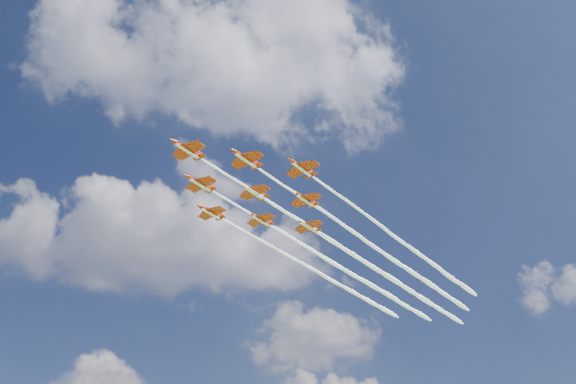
# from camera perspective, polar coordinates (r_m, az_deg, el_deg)

# --- Properties ---
(jet_lead) EXTENTS (78.58, 78.63, 2.43)m
(jet_lead) POSITION_cam_1_polar(r_m,az_deg,el_deg) (160.61, 3.68, -4.50)
(jet_lead) COLOR #AC2409
(jet_row2_port) EXTENTS (78.58, 78.63, 2.43)m
(jet_row2_port) POSITION_cam_1_polar(r_m,az_deg,el_deg) (165.02, 8.15, -5.07)
(jet_row2_port) COLOR #AC2409
(jet_row2_starb) EXTENTS (78.58, 78.63, 2.43)m
(jet_row2_starb) POSITION_cam_1_polar(r_m,az_deg,el_deg) (172.49, 3.82, -6.70)
(jet_row2_starb) COLOR #AC2409
(jet_row3_port) EXTENTS (78.58, 78.63, 2.43)m
(jet_row3_port) POSITION_cam_1_polar(r_m,az_deg,el_deg) (170.39, 12.37, -5.58)
(jet_row3_port) COLOR #AC2409
(jet_row3_centre) EXTENTS (78.58, 78.63, 2.43)m
(jet_row3_centre) POSITION_cam_1_polar(r_m,az_deg,el_deg) (176.96, 8.00, -7.18)
(jet_row3_centre) COLOR #AC2409
(jet_row3_starb) EXTENTS (78.58, 78.63, 2.43)m
(jet_row3_starb) POSITION_cam_1_polar(r_m,az_deg,el_deg) (184.61, 3.94, -8.62)
(jet_row3_starb) COLOR #AC2409
(jet_row4_port) EXTENTS (78.58, 78.63, 2.43)m
(jet_row4_port) POSITION_cam_1_polar(r_m,az_deg,el_deg) (182.33, 11.97, -7.59)
(jet_row4_port) COLOR #AC2409
(jet_row4_starb) EXTENTS (78.58, 78.63, 2.43)m
(jet_row4_starb) POSITION_cam_1_polar(r_m,az_deg,el_deg) (189.12, 7.87, -9.02)
(jet_row4_starb) COLOR #AC2409
(jet_tail) EXTENTS (78.58, 78.63, 2.43)m
(jet_tail) POSITION_cam_1_polar(r_m,az_deg,el_deg) (194.46, 11.60, -9.36)
(jet_tail) COLOR #AC2409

